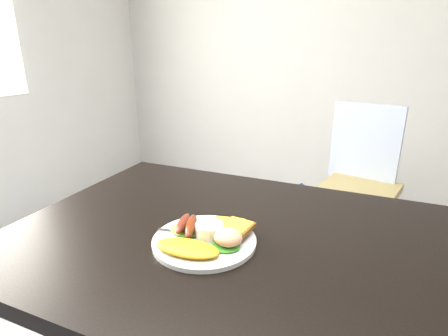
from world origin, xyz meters
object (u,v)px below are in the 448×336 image
dining_table (247,244)px  dining_chair (358,190)px  plate (204,241)px  person (255,132)px

dining_table → dining_chair: dining_table is taller
dining_table → plate: size_ratio=4.84×
dining_chair → person: size_ratio=0.22×
plate → person: bearing=98.8°
dining_table → person: bearing=107.0°
person → plate: (0.11, -0.71, -0.10)m
person → plate: 0.72m
dining_chair → plate: plate is taller
person → plate: person is taller
dining_table → plate: 0.11m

